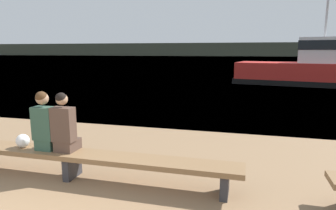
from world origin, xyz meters
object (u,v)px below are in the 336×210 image
at_px(bench_main, 72,157).
at_px(person_left, 45,124).
at_px(shopping_bag, 23,141).
at_px(tugboat_red, 321,70).
at_px(person_right, 64,126).

height_order(bench_main, person_left, person_left).
bearing_deg(shopping_bag, tugboat_red, 63.12).
bearing_deg(person_left, bench_main, -0.51).
height_order(person_right, shopping_bag, person_right).
xyz_separation_m(person_right, shopping_bag, (-0.88, -0.01, -0.33)).
distance_m(person_right, tugboat_red, 18.37).
relative_size(person_right, shopping_bag, 4.22).
bearing_deg(person_left, shopping_bag, -178.78).
bearing_deg(tugboat_red, person_right, 167.00).
bearing_deg(shopping_bag, person_left, 1.22).
xyz_separation_m(bench_main, person_right, (-0.11, 0.01, 0.54)).
relative_size(bench_main, shopping_bag, 23.78).
bearing_deg(tugboat_red, bench_main, 167.33).
bearing_deg(bench_main, tugboat_red, 65.88).
distance_m(person_left, shopping_bag, 0.60).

